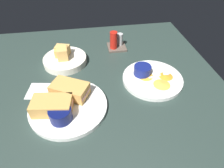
{
  "coord_description": "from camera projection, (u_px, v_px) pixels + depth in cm",
  "views": [
    {
      "loc": [
        0.3,
        -54.55,
        51.89
      ],
      "look_at": [
        9.0,
        -0.46,
        3.0
      ],
      "focal_mm": 31.0,
      "sensor_mm": 36.0,
      "label": 1
    }
  ],
  "objects": [
    {
      "name": "plate_chips_companion",
      "position": [
        152.0,
        79.0,
        0.79
      ],
      "size": [
        24.33,
        24.33,
        1.6
      ],
      "primitive_type": "cylinder",
      "color": "white",
      "rests_on": "ground_plane"
    },
    {
      "name": "sandwich_half_near",
      "position": [
        69.0,
        90.0,
        0.7
      ],
      "size": [
        15.05,
        12.86,
        4.8
      ],
      "color": "tan",
      "rests_on": "plate_sandwich_main"
    },
    {
      "name": "plate_sandwich_main",
      "position": [
        68.0,
        107.0,
        0.68
      ],
      "size": [
        27.21,
        27.21,
        1.6
      ],
      "primitive_type": "cylinder",
      "color": "white",
      "rests_on": "ground_plane"
    },
    {
      "name": "paper_napkin_folded",
      "position": [
        41.0,
        91.0,
        0.75
      ],
      "size": [
        12.41,
        10.79,
        0.4
      ],
      "primitive_type": "cube",
      "rotation": [
        0.0,
        0.0,
        -0.18
      ],
      "color": "white",
      "rests_on": "ground_plane"
    },
    {
      "name": "ramekin_dark_sauce",
      "position": [
        59.0,
        114.0,
        0.61
      ],
      "size": [
        7.23,
        7.23,
        4.37
      ],
      "color": "#0C144C",
      "rests_on": "plate_sandwich_main"
    },
    {
      "name": "spoon_by_gravy_ramekin",
      "position": [
        163.0,
        74.0,
        0.8
      ],
      "size": [
        9.96,
        3.32,
        0.8
      ],
      "color": "silver",
      "rests_on": "plate_chips_companion"
    },
    {
      "name": "bread_basket_rear",
      "position": [
        64.0,
        58.0,
        0.87
      ],
      "size": [
        19.22,
        19.22,
        8.17
      ],
      "color": "silver",
      "rests_on": "ground_plane"
    },
    {
      "name": "sandwich_half_far",
      "position": [
        51.0,
        106.0,
        0.64
      ],
      "size": [
        14.13,
        9.4,
        4.8
      ],
      "color": "tan",
      "rests_on": "plate_sandwich_main"
    },
    {
      "name": "ramekin_light_gravy",
      "position": [
        142.0,
        70.0,
        0.79
      ],
      "size": [
        7.05,
        7.05,
        3.8
      ],
      "color": "navy",
      "rests_on": "plate_chips_companion"
    },
    {
      "name": "condiment_caddy",
      "position": [
        115.0,
        42.0,
        0.96
      ],
      "size": [
        9.0,
        9.0,
        9.5
      ],
      "color": "brown",
      "rests_on": "ground_plane"
    },
    {
      "name": "spoon_by_dark_ramekin",
      "position": [
        70.0,
        106.0,
        0.66
      ],
      "size": [
        6.69,
        9.04,
        0.8
      ],
      "color": "silver",
      "rests_on": "plate_sandwich_main"
    },
    {
      "name": "plantain_chip_scatter",
      "position": [
        157.0,
        79.0,
        0.77
      ],
      "size": [
        15.26,
        14.56,
        0.6
      ],
      "color": "orange",
      "rests_on": "plate_chips_companion"
    },
    {
      "name": "ground_plane",
      "position": [
        89.0,
        94.0,
        0.76
      ],
      "size": [
        110.0,
        110.0,
        3.0
      ],
      "primitive_type": "cube",
      "color": "#283833"
    }
  ]
}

